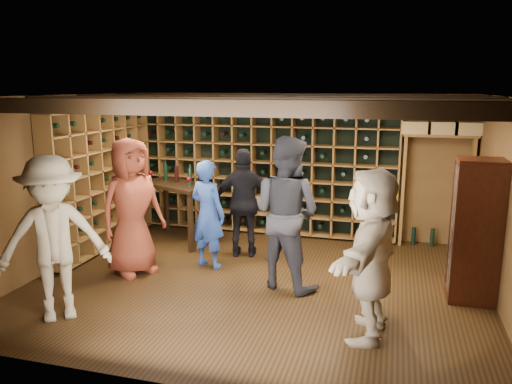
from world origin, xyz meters
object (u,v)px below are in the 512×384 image
(display_cabinet, at_px, (475,234))
(man_blue_shirt, at_px, (208,214))
(guest_khaki, at_px, (54,239))
(tasting_table, at_px, (177,191))
(guest_red_floral, at_px, (132,207))
(guest_woman_black, at_px, (245,203))
(man_grey_suit, at_px, (286,213))
(guest_beige, at_px, (371,254))

(display_cabinet, distance_m, man_blue_shirt, 3.58)
(guest_khaki, distance_m, tasting_table, 3.06)
(guest_red_floral, xyz_separation_m, guest_woman_black, (1.31, 1.13, -0.12))
(tasting_table, bearing_deg, guest_khaki, -68.32)
(man_grey_suit, height_order, guest_beige, man_grey_suit)
(display_cabinet, height_order, guest_woman_black, display_cabinet)
(man_grey_suit, distance_m, guest_woman_black, 1.35)
(display_cabinet, relative_size, man_blue_shirt, 1.10)
(display_cabinet, bearing_deg, man_grey_suit, -175.37)
(man_grey_suit, xyz_separation_m, guest_beige, (1.14, -1.09, -0.09))
(display_cabinet, distance_m, tasting_table, 4.69)
(guest_red_floral, height_order, guest_beige, guest_red_floral)
(man_blue_shirt, bearing_deg, display_cabinet, -165.42)
(tasting_table, bearing_deg, man_blue_shirt, -23.38)
(tasting_table, bearing_deg, guest_woman_black, 6.09)
(guest_khaki, bearing_deg, display_cabinet, -18.16)
(display_cabinet, relative_size, man_grey_suit, 0.87)
(man_blue_shirt, relative_size, guest_beige, 0.87)
(man_blue_shirt, distance_m, guest_beige, 2.83)
(display_cabinet, relative_size, guest_red_floral, 0.90)
(display_cabinet, bearing_deg, guest_khaki, -158.58)
(guest_beige, xyz_separation_m, tasting_table, (-3.35, 2.52, -0.03))
(man_blue_shirt, distance_m, guest_khaki, 2.30)
(tasting_table, bearing_deg, display_cabinet, 8.15)
(guest_woman_black, bearing_deg, guest_beige, 120.94)
(man_blue_shirt, bearing_deg, guest_red_floral, 47.88)
(guest_red_floral, bearing_deg, guest_khaki, -155.29)
(guest_khaki, height_order, tasting_table, guest_khaki)
(guest_red_floral, bearing_deg, display_cabinet, -56.72)
(guest_red_floral, relative_size, guest_khaki, 1.02)
(man_blue_shirt, xyz_separation_m, guest_woman_black, (0.38, 0.60, 0.05))
(man_grey_suit, bearing_deg, display_cabinet, -154.32)
(guest_red_floral, xyz_separation_m, guest_khaki, (-0.13, -1.52, -0.02))
(guest_woman_black, bearing_deg, display_cabinet, 152.66)
(guest_beige, bearing_deg, guest_khaki, -75.34)
(man_grey_suit, distance_m, guest_red_floral, 2.19)
(guest_khaki, bearing_deg, guest_beige, -30.73)
(man_grey_suit, height_order, guest_khaki, man_grey_suit)
(man_blue_shirt, relative_size, guest_red_floral, 0.82)
(man_grey_suit, bearing_deg, man_blue_shirt, 2.74)
(guest_beige, bearing_deg, display_cabinet, 143.18)
(man_blue_shirt, relative_size, tasting_table, 1.06)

